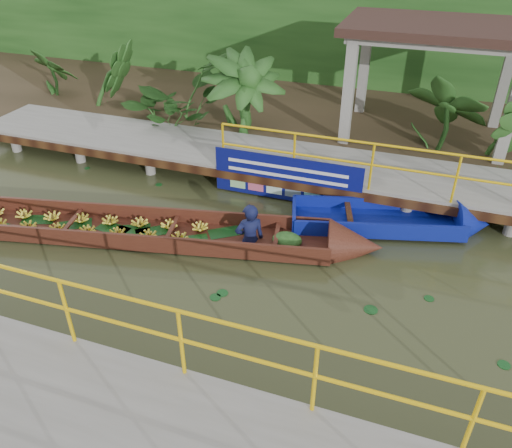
% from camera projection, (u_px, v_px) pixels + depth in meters
% --- Properties ---
extents(ground, '(80.00, 80.00, 0.00)m').
position_uv_depth(ground, '(222.00, 261.00, 9.10)').
color(ground, '#2D3118').
rests_on(ground, ground).
extents(land_strip, '(30.00, 8.00, 0.45)m').
position_uv_depth(land_strip, '(318.00, 113.00, 14.95)').
color(land_strip, '#2F2617').
rests_on(land_strip, ground).
extents(far_dock, '(16.00, 2.06, 1.66)m').
position_uv_depth(far_dock, '(279.00, 161.00, 11.56)').
color(far_dock, slate).
rests_on(far_dock, ground).
extents(pavilion, '(4.40, 3.00, 3.00)m').
position_uv_depth(pavilion, '(438.00, 39.00, 11.76)').
color(pavilion, slate).
rests_on(pavilion, ground).
extents(foliage_backdrop, '(30.00, 0.80, 4.00)m').
position_uv_depth(foliage_backdrop, '(340.00, 35.00, 15.98)').
color(foliage_backdrop, '#183E13').
rests_on(foliage_backdrop, ground).
extents(vendor_boat, '(10.03, 3.04, 2.00)m').
position_uv_depth(vendor_boat, '(132.00, 227.00, 9.69)').
color(vendor_boat, '#39180F').
rests_on(vendor_boat, ground).
extents(moored_blue_boat, '(3.99, 1.97, 0.92)m').
position_uv_depth(moored_blue_boat, '(423.00, 223.00, 9.90)').
color(moored_blue_boat, navy).
rests_on(moored_blue_boat, ground).
extents(blue_banner, '(3.24, 0.04, 1.01)m').
position_uv_depth(blue_banner, '(286.00, 179.00, 10.64)').
color(blue_banner, '#0C1060').
rests_on(blue_banner, ground).
extents(tropical_plants, '(14.45, 1.45, 1.82)m').
position_uv_depth(tropical_plants, '(237.00, 92.00, 13.08)').
color(tropical_plants, '#183E13').
rests_on(tropical_plants, ground).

